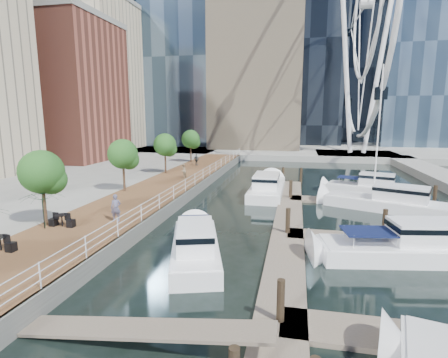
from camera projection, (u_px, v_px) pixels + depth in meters
ground at (213, 291)px, 15.32m from camera, size 520.00×520.00×0.00m
boardwalk at (155, 195)px, 31.48m from camera, size 6.00×60.00×1.00m
seawall at (187, 197)px, 30.88m from camera, size 0.25×60.00×1.00m
land_far at (286, 138)px, 113.51m from camera, size 200.00×114.00×1.00m
pier at (356, 156)px, 62.54m from camera, size 14.00×12.00×1.00m
railing at (185, 185)px, 30.72m from camera, size 0.10×60.00×1.05m
floating_docks at (364, 224)px, 23.26m from camera, size 16.00×34.00×2.60m
midrise_condos at (10, 70)px, 45.46m from camera, size 19.00×67.00×28.00m
ferris_wheel at (367, 4)px, 58.00m from camera, size 5.80×45.60×47.80m
street_trees at (123, 154)px, 30.32m from camera, size 2.60×42.60×4.60m
yacht_foreground at (405, 260)px, 18.65m from camera, size 10.23×4.24×2.15m
pedestrian_near at (116, 208)px, 21.96m from camera, size 0.71×0.55×1.73m
pedestrian_mid at (183, 171)px, 37.20m from camera, size 0.61×0.77×1.53m
pedestrian_far at (197, 160)px, 46.76m from camera, size 0.98×0.76×1.55m
moored_yachts at (373, 217)px, 26.62m from camera, size 23.64×31.55×11.50m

